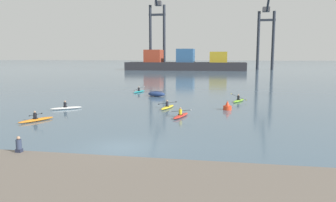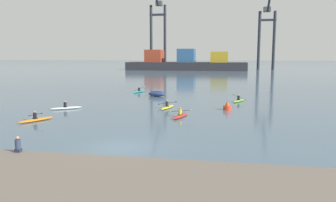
{
  "view_description": "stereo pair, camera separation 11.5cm",
  "coord_description": "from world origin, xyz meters",
  "px_view_note": "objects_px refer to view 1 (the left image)",
  "views": [
    {
      "loc": [
        6.47,
        -19.23,
        5.78
      ],
      "look_at": [
        -0.1,
        17.73,
        0.6
      ],
      "focal_mm": 35.04,
      "sensor_mm": 36.0,
      "label": 1
    },
    {
      "loc": [
        6.58,
        -19.21,
        5.78
      ],
      "look_at": [
        -0.1,
        17.73,
        0.6
      ],
      "focal_mm": 35.04,
      "sensor_mm": 36.0,
      "label": 2
    }
  ],
  "objects_px": {
    "capsized_dinghy": "(156,94)",
    "channel_buoy": "(227,107)",
    "kayak_white": "(66,108)",
    "kayak_yellow": "(167,107)",
    "gantry_crane_west_mid": "(266,30)",
    "container_barge": "(185,63)",
    "seated_onlooker": "(19,145)",
    "kayak_teal": "(139,91)",
    "kayak_orange": "(36,119)",
    "kayak_lime": "(239,100)",
    "kayak_red": "(181,115)",
    "gantry_crane_west": "(157,26)"
  },
  "relations": [
    {
      "from": "capsized_dinghy",
      "to": "channel_buoy",
      "type": "distance_m",
      "value": 14.33
    },
    {
      "from": "kayak_white",
      "to": "kayak_yellow",
      "type": "bearing_deg",
      "value": 12.91
    },
    {
      "from": "gantry_crane_west_mid",
      "to": "kayak_yellow",
      "type": "xyz_separation_m",
      "value": [
        -22.27,
        -108.48,
        -16.46
      ]
    },
    {
      "from": "container_barge",
      "to": "channel_buoy",
      "type": "xyz_separation_m",
      "value": [
        16.89,
        -97.99,
        -2.5
      ]
    },
    {
      "from": "capsized_dinghy",
      "to": "seated_onlooker",
      "type": "bearing_deg",
      "value": -92.41
    },
    {
      "from": "gantry_crane_west_mid",
      "to": "kayak_yellow",
      "type": "distance_m",
      "value": 111.96
    },
    {
      "from": "kayak_white",
      "to": "kayak_teal",
      "type": "bearing_deg",
      "value": 78.64
    },
    {
      "from": "capsized_dinghy",
      "to": "kayak_yellow",
      "type": "xyz_separation_m",
      "value": [
        3.47,
        -10.41,
        -0.18
      ]
    },
    {
      "from": "kayak_yellow",
      "to": "kayak_teal",
      "type": "relative_size",
      "value": 1.0
    },
    {
      "from": "kayak_white",
      "to": "container_barge",
      "type": "bearing_deg",
      "value": 89.72
    },
    {
      "from": "channel_buoy",
      "to": "kayak_white",
      "type": "bearing_deg",
      "value": -171.35
    },
    {
      "from": "kayak_orange",
      "to": "kayak_yellow",
      "type": "relative_size",
      "value": 0.96
    },
    {
      "from": "kayak_yellow",
      "to": "kayak_orange",
      "type": "bearing_deg",
      "value": -138.27
    },
    {
      "from": "container_barge",
      "to": "kayak_lime",
      "type": "height_order",
      "value": "container_barge"
    },
    {
      "from": "channel_buoy",
      "to": "kayak_lime",
      "type": "xyz_separation_m",
      "value": [
        1.42,
        6.74,
        -0.19
      ]
    },
    {
      "from": "capsized_dinghy",
      "to": "kayak_red",
      "type": "bearing_deg",
      "value": -69.8
    },
    {
      "from": "gantry_crane_west_mid",
      "to": "seated_onlooker",
      "type": "distance_m",
      "value": 131.85
    },
    {
      "from": "capsized_dinghy",
      "to": "seated_onlooker",
      "type": "height_order",
      "value": "seated_onlooker"
    },
    {
      "from": "capsized_dinghy",
      "to": "kayak_lime",
      "type": "xyz_separation_m",
      "value": [
        11.44,
        -3.51,
        -0.18
      ]
    },
    {
      "from": "kayak_red",
      "to": "kayak_teal",
      "type": "bearing_deg",
      "value": 115.36
    },
    {
      "from": "kayak_red",
      "to": "kayak_teal",
      "type": "xyz_separation_m",
      "value": [
        -9.46,
        19.97,
        -0.0
      ]
    },
    {
      "from": "kayak_orange",
      "to": "kayak_red",
      "type": "xyz_separation_m",
      "value": [
        12.42,
        4.24,
        0.0
      ]
    },
    {
      "from": "gantry_crane_west_mid",
      "to": "seated_onlooker",
      "type": "height_order",
      "value": "gantry_crane_west_mid"
    },
    {
      "from": "gantry_crane_west",
      "to": "gantry_crane_west_mid",
      "type": "relative_size",
      "value": 1.13
    },
    {
      "from": "kayak_lime",
      "to": "capsized_dinghy",
      "type": "bearing_deg",
      "value": 162.96
    },
    {
      "from": "kayak_white",
      "to": "kayak_orange",
      "type": "bearing_deg",
      "value": -85.11
    },
    {
      "from": "gantry_crane_west",
      "to": "kayak_yellow",
      "type": "xyz_separation_m",
      "value": [
        24.22,
        -108.95,
        -18.64
      ]
    },
    {
      "from": "gantry_crane_west_mid",
      "to": "kayak_red",
      "type": "distance_m",
      "value": 116.32
    },
    {
      "from": "seated_onlooker",
      "to": "kayak_orange",
      "type": "bearing_deg",
      "value": 117.78
    },
    {
      "from": "channel_buoy",
      "to": "kayak_yellow",
      "type": "bearing_deg",
      "value": -178.57
    },
    {
      "from": "kayak_white",
      "to": "seated_onlooker",
      "type": "xyz_separation_m",
      "value": [
        6.09,
        -17.14,
        0.78
      ]
    },
    {
      "from": "container_barge",
      "to": "gantry_crane_west",
      "type": "relative_size",
      "value": 1.25
    },
    {
      "from": "kayak_white",
      "to": "kayak_red",
      "type": "distance_m",
      "value": 13.21
    },
    {
      "from": "container_barge",
      "to": "kayak_lime",
      "type": "distance_m",
      "value": 93.11
    },
    {
      "from": "kayak_orange",
      "to": "kayak_yellow",
      "type": "xyz_separation_m",
      "value": [
        10.25,
        9.14,
        0.0
      ]
    },
    {
      "from": "channel_buoy",
      "to": "kayak_orange",
      "type": "relative_size",
      "value": 0.3
    },
    {
      "from": "kayak_lime",
      "to": "seated_onlooker",
      "type": "height_order",
      "value": "seated_onlooker"
    },
    {
      "from": "capsized_dinghy",
      "to": "kayak_red",
      "type": "relative_size",
      "value": 0.81
    },
    {
      "from": "seated_onlooker",
      "to": "kayak_teal",
      "type": "bearing_deg",
      "value": 94.23
    },
    {
      "from": "kayak_white",
      "to": "kayak_teal",
      "type": "height_order",
      "value": "kayak_teal"
    },
    {
      "from": "kayak_red",
      "to": "channel_buoy",
      "type": "bearing_deg",
      "value": 49.15
    },
    {
      "from": "gantry_crane_west",
      "to": "kayak_red",
      "type": "xyz_separation_m",
      "value": [
        26.39,
        -113.86,
        -18.64
      ]
    },
    {
      "from": "container_barge",
      "to": "gantry_crane_west",
      "type": "distance_m",
      "value": 23.74
    },
    {
      "from": "gantry_crane_west_mid",
      "to": "kayak_teal",
      "type": "xyz_separation_m",
      "value": [
        -29.57,
        -93.41,
        -16.46
      ]
    },
    {
      "from": "kayak_teal",
      "to": "gantry_crane_west",
      "type": "bearing_deg",
      "value": 100.22
    },
    {
      "from": "container_barge",
      "to": "kayak_teal",
      "type": "xyz_separation_m",
      "value": [
        3.04,
        -83.09,
        -2.69
      ]
    },
    {
      "from": "gantry_crane_west",
      "to": "channel_buoy",
      "type": "bearing_deg",
      "value": -74.21
    },
    {
      "from": "kayak_teal",
      "to": "seated_onlooker",
      "type": "relative_size",
      "value": 3.84
    },
    {
      "from": "gantry_crane_west_mid",
      "to": "kayak_lime",
      "type": "xyz_separation_m",
      "value": [
        -14.3,
        -101.57,
        -16.46
      ]
    },
    {
      "from": "capsized_dinghy",
      "to": "container_barge",
      "type": "bearing_deg",
      "value": 94.48
    }
  ]
}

